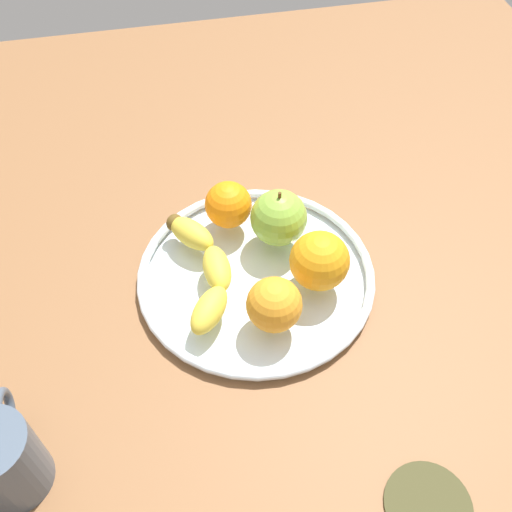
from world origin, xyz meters
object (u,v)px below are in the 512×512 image
object	(u,v)px
banana	(204,267)
apple	(279,218)
ambient_coaster	(429,505)
orange_back_left	(228,205)
fruit_bowl	(256,275)
orange_center	(319,261)
ambient_mug	(3,459)
orange_front_left	(274,305)

from	to	relation	value
banana	apple	world-z (taller)	apple
ambient_coaster	orange_back_left	bearing A→B (deg)	17.38
banana	ambient_coaster	xyz separation A→B (cm)	(-32.71, -17.81, -3.25)
fruit_bowl	orange_center	bearing A→B (deg)	-112.34
apple	ambient_coaster	distance (cm)	38.23
orange_back_left	ambient_mug	size ratio (longest dim) A/B	0.57
apple	ambient_coaster	size ratio (longest dim) A/B	0.94
orange_front_left	orange_back_left	bearing A→B (deg)	7.72
apple	ambient_mug	bearing A→B (deg)	126.97
orange_front_left	orange_back_left	xyz separation A→B (cm)	(17.57, 2.38, -0.13)
banana	orange_front_left	world-z (taller)	orange_front_left
apple	orange_back_left	size ratio (longest dim) A/B	1.30
banana	orange_back_left	size ratio (longest dim) A/B	3.20
fruit_bowl	orange_back_left	distance (cm)	10.53
orange_back_left	ambient_coaster	xyz separation A→B (cm)	(-41.56, -13.01, -4.75)
orange_back_left	ambient_mug	bearing A→B (deg)	136.97
fruit_bowl	ambient_mug	xyz separation A→B (cm)	(-20.41, 29.80, 3.99)
orange_back_left	ambient_coaster	world-z (taller)	orange_back_left
orange_front_left	ambient_coaster	world-z (taller)	orange_front_left
apple	orange_front_left	distance (cm)	13.72
ambient_coaster	apple	bearing A→B (deg)	10.61
apple	banana	bearing A→B (deg)	112.58
fruit_bowl	orange_front_left	world-z (taller)	orange_front_left
fruit_bowl	orange_back_left	world-z (taller)	orange_back_left
banana	orange_center	distance (cm)	14.75
banana	orange_back_left	bearing A→B (deg)	-30.09
fruit_bowl	ambient_mug	bearing A→B (deg)	124.41
banana	orange_back_left	distance (cm)	10.19
fruit_bowl	banana	world-z (taller)	banana
fruit_bowl	apple	distance (cm)	8.13
orange_back_left	ambient_coaster	bearing A→B (deg)	-162.62
banana	orange_back_left	xyz separation A→B (cm)	(8.86, -4.80, 1.50)
orange_center	ambient_mug	size ratio (longest dim) A/B	0.67
fruit_bowl	orange_center	world-z (taller)	orange_center
apple	orange_back_left	distance (cm)	7.47
banana	ambient_coaster	distance (cm)	37.38
orange_back_left	ambient_coaster	distance (cm)	43.81
orange_center	ambient_mug	xyz separation A→B (cm)	(-17.35, 37.25, -0.71)
orange_center	fruit_bowl	bearing A→B (deg)	67.66
orange_back_left	ambient_mug	world-z (taller)	ambient_mug
orange_front_left	ambient_mug	world-z (taller)	ambient_mug
banana	apple	bearing A→B (deg)	-69.07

